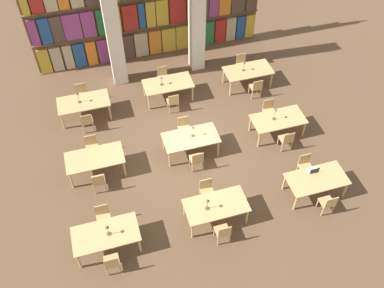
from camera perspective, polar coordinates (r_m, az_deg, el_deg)
ground_plane at (r=15.24m, az=-0.31°, el=-0.93°), size 40.00×40.00×0.00m
pillar_left at (r=16.55m, az=-10.79°, el=16.39°), size 0.56×0.56×6.00m
pillar_center at (r=17.09m, az=0.68°, el=18.33°), size 0.56×0.56×6.00m
reading_table_0 at (r=12.75m, az=-11.42°, el=-11.83°), size 1.91×0.99×0.76m
chair_0 at (r=12.53m, az=-10.64°, el=-15.25°), size 0.42×0.40×0.89m
chair_1 at (r=13.33m, az=-11.75°, el=-9.41°), size 0.42×0.40×0.89m
desk_lamp_0 at (r=12.41m, az=-11.21°, el=-11.04°), size 0.14×0.14×0.43m
reading_table_1 at (r=13.03m, az=3.22°, el=-8.32°), size 1.91×0.99×0.76m
chair_2 at (r=12.81m, az=4.16°, el=-11.62°), size 0.42×0.40×0.89m
chair_3 at (r=13.60m, az=1.97°, el=-6.18°), size 0.42×0.40×0.89m
desk_lamp_1 at (r=12.63m, az=2.09°, el=-7.82°), size 0.14×0.14×0.47m
reading_table_2 at (r=14.15m, az=16.29°, el=-4.63°), size 1.91×0.99×0.76m
chair_4 at (r=13.96m, az=17.68°, el=-7.50°), size 0.42×0.40×0.89m
chair_5 at (r=14.69m, az=14.84°, el=-2.75°), size 0.42×0.40×0.89m
laptop at (r=14.21m, az=15.86°, el=-3.41°), size 0.32×0.22×0.21m
reading_table_3 at (r=14.48m, az=-12.83°, el=-1.97°), size 1.91×0.99×0.76m
chair_6 at (r=14.13m, az=-12.35°, el=-4.83°), size 0.42×0.40×0.89m
chair_7 at (r=15.15m, az=-13.20°, el=-0.27°), size 0.42×0.40×0.89m
reading_table_4 at (r=14.71m, az=-0.17°, el=0.69°), size 1.91×0.99×0.76m
chair_8 at (r=14.36m, az=0.64°, el=-2.05°), size 0.42×0.40×0.89m
chair_9 at (r=15.36m, az=-1.07°, el=2.25°), size 0.42×0.40×0.89m
desk_lamp_2 at (r=14.47m, az=0.13°, el=1.94°), size 0.14×0.14×0.47m
reading_table_5 at (r=15.64m, az=11.42°, el=3.12°), size 1.91×0.99×0.76m
chair_10 at (r=15.32m, az=12.50°, el=0.61°), size 0.42×0.40×0.89m
chair_11 at (r=16.26m, az=10.20°, el=4.52°), size 0.42×0.40×0.89m
desk_lamp_3 at (r=15.31m, az=11.05°, el=4.17°), size 0.14×0.14×0.50m
reading_table_6 at (r=16.48m, az=-14.26°, el=5.30°), size 1.91×0.99×0.76m
chair_12 at (r=16.04m, az=-13.82°, el=2.98°), size 0.42×0.40×0.89m
chair_13 at (r=17.20m, az=-14.48°, el=6.52°), size 0.42×0.40×0.89m
desk_lamp_4 at (r=16.23m, az=-14.98°, el=6.22°), size 0.14×0.14×0.47m
reading_table_7 at (r=16.78m, az=-3.22°, el=7.89°), size 1.91×0.99×0.76m
chair_14 at (r=16.34m, az=-2.54°, el=5.67°), size 0.42×0.40×0.89m
chair_15 at (r=17.49m, az=-3.87°, el=8.99°), size 0.42×0.40×0.89m
desk_lamp_5 at (r=16.52m, az=-4.10°, el=8.59°), size 0.14×0.14×0.39m
reading_table_8 at (r=17.53m, az=7.49°, el=9.56°), size 1.91×0.99×0.76m
chair_16 at (r=17.13m, az=8.54°, el=7.50°), size 0.42×0.40×0.89m
chair_17 at (r=18.22m, az=6.66°, el=10.61°), size 0.42×0.40×0.89m
desk_lamp_6 at (r=17.25m, az=6.97°, el=10.47°), size 0.14×0.14×0.44m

